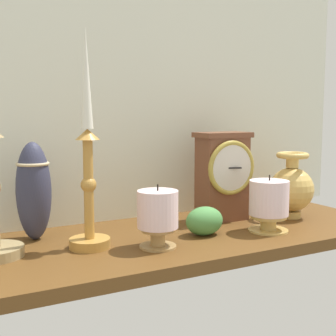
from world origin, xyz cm
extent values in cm
cube|color=brown|center=(0.00, 0.00, -1.20)|extent=(100.00, 36.00, 2.40)
cube|color=silver|center=(0.00, 18.50, 32.50)|extent=(120.00, 2.00, 65.00)
cube|color=brown|center=(15.97, 6.09, 9.75)|extent=(11.19, 6.63, 19.51)
cube|color=brown|center=(15.97, 6.09, 20.11)|extent=(12.53, 7.43, 1.20)
torus|color=#AF963B|center=(15.97, 2.38, 12.79)|extent=(12.52, 1.14, 12.52)
cylinder|color=silver|center=(15.97, 2.28, 12.79)|extent=(10.47, 0.40, 10.47)
cube|color=black|center=(15.97, 1.98, 12.79)|extent=(3.92, 2.03, 0.30)
cylinder|color=#B98438|center=(-18.84, -1.06, 0.90)|extent=(7.71, 7.71, 1.80)
cylinder|color=#B98438|center=(-18.84, -1.06, 11.06)|extent=(1.85, 1.85, 18.52)
sphere|color=#B98438|center=(-18.84, -1.06, 11.99)|extent=(2.95, 2.95, 2.95)
cone|color=#B98438|center=(-18.84, -1.06, 21.32)|extent=(4.51, 4.51, 2.00)
cone|color=silver|center=(-18.84, -1.06, 31.67)|extent=(2.20, 2.20, 18.69)
cylinder|color=tan|center=(31.96, 0.48, 0.80)|extent=(4.76, 4.76, 1.60)
sphere|color=tan|center=(31.96, 0.48, 6.88)|extent=(10.57, 10.57, 10.57)
cylinder|color=tan|center=(31.96, 0.48, 13.65)|extent=(2.96, 2.96, 2.96)
torus|color=tan|center=(31.96, 0.48, 15.13)|extent=(7.67, 7.67, 1.38)
cylinder|color=#AC8850|center=(-7.42, -6.85, 1.71)|extent=(2.79, 2.79, 3.42)
cylinder|color=#AC8850|center=(-7.42, -6.85, 0.40)|extent=(6.98, 6.98, 0.80)
cylinder|color=#AC8850|center=(-7.42, -6.85, 3.42)|extent=(6.28, 6.28, 0.60)
cylinder|color=silver|center=(-7.42, -6.85, 7.33)|extent=(7.73, 7.73, 7.02)
cylinder|color=black|center=(-7.42, -6.85, 11.44)|extent=(0.30, 0.30, 1.20)
cylinder|color=tan|center=(18.75, -7.39, 1.59)|extent=(3.39, 3.39, 3.19)
cylinder|color=tan|center=(18.75, -7.39, 0.40)|extent=(8.47, 8.47, 0.80)
cylinder|color=tan|center=(18.75, -7.39, 3.19)|extent=(7.62, 7.62, 0.60)
cylinder|color=silver|center=(18.75, -7.39, 7.28)|extent=(8.36, 8.36, 7.38)
cylinder|color=black|center=(18.75, -7.39, 11.57)|extent=(0.30, 0.30, 1.20)
ellipsoid|color=#32344B|center=(-26.73, 9.43, 9.79)|extent=(6.88, 6.88, 19.57)
torus|color=#CCB78C|center=(-26.73, 9.43, 15.27)|extent=(6.45, 6.45, 0.60)
ellipsoid|color=#498B44|center=(4.93, -3.69, 2.99)|extent=(8.25, 5.77, 5.98)
camera|label=1|loc=(-44.38, -80.98, 25.23)|focal=48.37mm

